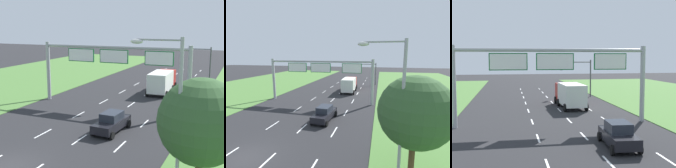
% 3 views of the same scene
% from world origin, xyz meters
% --- Properties ---
extents(ground_plane, '(200.00, 200.00, 0.00)m').
position_xyz_m(ground_plane, '(0.00, 0.00, 0.00)').
color(ground_plane, '#262628').
extents(lane_dashes_inner_left, '(0.14, 68.40, 0.01)m').
position_xyz_m(lane_dashes_inner_left, '(-1.75, 15.00, 0.00)').
color(lane_dashes_inner_left, white).
rests_on(lane_dashes_inner_left, ground_plane).
extents(lane_dashes_inner_right, '(0.14, 68.40, 0.01)m').
position_xyz_m(lane_dashes_inner_right, '(1.75, 15.00, 0.00)').
color(lane_dashes_inner_right, white).
rests_on(lane_dashes_inner_right, ground_plane).
extents(lane_dashes_slip, '(0.14, 68.40, 0.01)m').
position_xyz_m(lane_dashes_slip, '(5.25, 15.00, 0.00)').
color(lane_dashes_slip, white).
rests_on(lane_dashes_slip, ground_plane).
extents(car_lead_silver, '(2.18, 4.52, 1.70)m').
position_xyz_m(car_lead_silver, '(3.32, 8.82, 0.83)').
color(car_lead_silver, black).
rests_on(car_lead_silver, ground_plane).
extents(box_truck, '(2.85, 7.59, 2.88)m').
position_xyz_m(box_truck, '(3.32, 25.72, 1.60)').
color(box_truck, '#B21E19').
rests_on(box_truck, ground_plane).
extents(sign_gantry, '(17.24, 0.44, 7.00)m').
position_xyz_m(sign_gantry, '(0.12, 16.53, 4.97)').
color(sign_gantry, '#9EA0A5').
rests_on(sign_gantry, ground_plane).
extents(traffic_light_mast, '(4.76, 0.49, 5.60)m').
position_xyz_m(traffic_light_mast, '(6.41, 35.14, 3.87)').
color(traffic_light_mast, '#47494F').
rests_on(traffic_light_mast, ground_plane).
extents(street_lamp, '(2.61, 0.32, 8.50)m').
position_xyz_m(street_lamp, '(10.41, -0.16, 5.08)').
color(street_lamp, '#9EA0A5').
rests_on(street_lamp, ground_plane).
extents(roadside_tree_near, '(4.50, 4.50, 6.49)m').
position_xyz_m(roadside_tree_near, '(11.67, 1.00, 4.23)').
color(roadside_tree_near, '#513823').
rests_on(roadside_tree_near, ground_plane).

